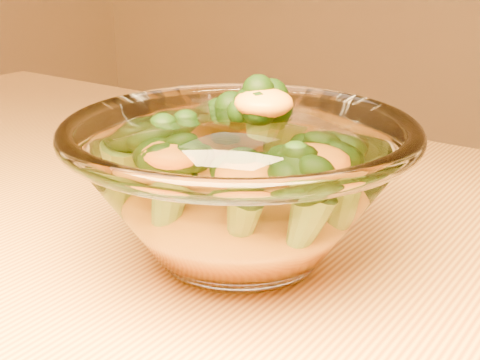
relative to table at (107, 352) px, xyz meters
The scene contains 4 objects.
table is the anchor object (origin of this frame).
glass_bowl 0.19m from the table, 19.23° to the left, with size 0.24×0.24×0.11m.
cheese_sauce 0.17m from the table, 19.23° to the left, with size 0.13×0.13×0.04m, color orange.
broccoli_heap 0.20m from the table, 25.85° to the left, with size 0.16×0.14×0.09m.
Camera 1 is at (0.35, -0.31, 0.97)m, focal length 50.00 mm.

